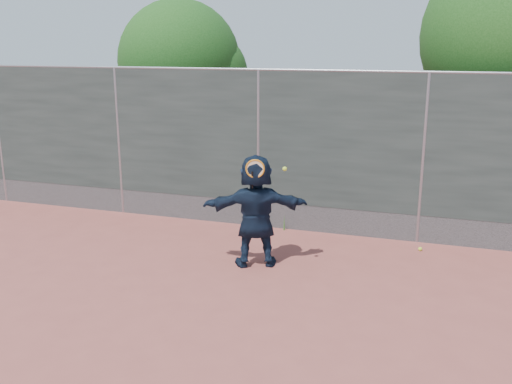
% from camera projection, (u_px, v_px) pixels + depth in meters
% --- Properties ---
extents(ground, '(80.00, 80.00, 0.00)m').
position_uv_depth(ground, '(182.00, 300.00, 7.95)').
color(ground, '#9E4C42').
rests_on(ground, ground).
extents(player, '(1.76, 1.12, 1.82)m').
position_uv_depth(player, '(256.00, 211.00, 9.00)').
color(player, '#121E32').
rests_on(player, ground).
extents(ball_ground, '(0.07, 0.07, 0.07)m').
position_uv_depth(ball_ground, '(420.00, 249.00, 9.82)').
color(ball_ground, '#C8E733').
rests_on(ball_ground, ground).
extents(fence, '(20.00, 0.06, 3.03)m').
position_uv_depth(fence, '(258.00, 146.00, 10.76)').
color(fence, '#38423D').
rests_on(fence, ground).
extents(swing_action, '(0.64, 0.13, 0.51)m').
position_uv_depth(swing_action, '(258.00, 170.00, 8.61)').
color(swing_action, orange).
rests_on(swing_action, ground).
extents(tree_left, '(3.15, 3.00, 4.53)m').
position_uv_depth(tree_left, '(186.00, 65.00, 14.07)').
color(tree_left, '#382314').
rests_on(tree_left, ground).
extents(weed_clump, '(0.68, 0.07, 0.30)m').
position_uv_depth(weed_clump, '(271.00, 222.00, 10.94)').
color(weed_clump, '#387226').
rests_on(weed_clump, ground).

